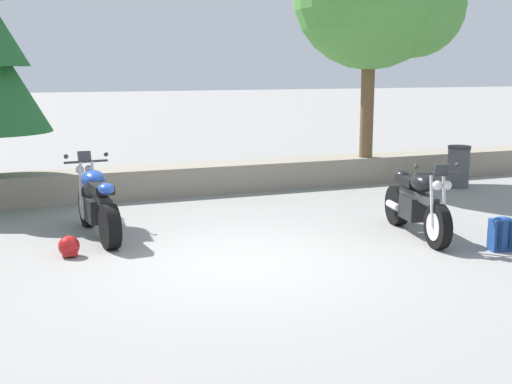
{
  "coord_description": "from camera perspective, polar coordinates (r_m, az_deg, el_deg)",
  "views": [
    {
      "loc": [
        -2.82,
        -7.7,
        2.45
      ],
      "look_at": [
        0.6,
        1.2,
        0.65
      ],
      "focal_mm": 46.7,
      "sensor_mm": 36.0,
      "label": 1
    }
  ],
  "objects": [
    {
      "name": "motorcycle_blue_near_left",
      "position": [
        9.94,
        -13.46,
        -1.01
      ],
      "size": [
        0.67,
        2.07,
        1.18
      ],
      "color": "black",
      "rests_on": "ground"
    },
    {
      "name": "trash_bin",
      "position": [
        14.28,
        16.95,
        2.1
      ],
      "size": [
        0.46,
        0.46,
        0.86
      ],
      "color": "#4C4C51",
      "rests_on": "ground"
    },
    {
      "name": "stone_wall",
      "position": [
        13.0,
        -8.19,
        0.95
      ],
      "size": [
        36.0,
        0.8,
        0.55
      ],
      "primitive_type": "cube",
      "color": "gray",
      "rests_on": "ground"
    },
    {
      "name": "ground_plane",
      "position": [
        8.56,
        -0.87,
        -5.94
      ],
      "size": [
        120.0,
        120.0,
        0.0
      ],
      "primitive_type": "plane",
      "color": "gray"
    },
    {
      "name": "rider_helmet",
      "position": [
        9.05,
        -15.72,
        -4.53
      ],
      "size": [
        0.28,
        0.28,
        0.28
      ],
      "color": "#B21919",
      "rests_on": "ground"
    },
    {
      "name": "motorcycle_black_centre",
      "position": [
        9.97,
        13.65,
        -0.98
      ],
      "size": [
        0.73,
        2.05,
        1.18
      ],
      "color": "black",
      "rests_on": "ground"
    },
    {
      "name": "rider_backpack",
      "position": [
        9.58,
        20.23,
        -3.31
      ],
      "size": [
        0.32,
        0.29,
        0.47
      ],
      "color": "navy",
      "rests_on": "ground"
    }
  ]
}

